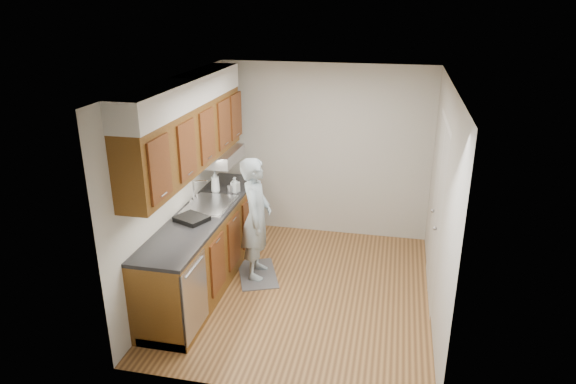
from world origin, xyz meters
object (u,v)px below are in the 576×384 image
(person, at_px, (256,210))
(soap_bottle_c, at_px, (234,182))
(steel_can, at_px, (230,189))
(dish_rack, at_px, (192,219))
(soap_bottle_b, at_px, (235,185))
(soap_bottle_a, at_px, (215,181))

(person, xyz_separation_m, soap_bottle_c, (-0.46, 0.58, 0.13))
(steel_can, xyz_separation_m, dish_rack, (-0.15, -0.93, -0.03))
(soap_bottle_b, relative_size, steel_can, 1.88)
(soap_bottle_b, relative_size, soap_bottle_c, 1.34)
(person, relative_size, dish_rack, 5.23)
(person, distance_m, steel_can, 0.59)
(person, bearing_deg, soap_bottle_c, 32.23)
(soap_bottle_a, relative_size, soap_bottle_c, 2.01)
(soap_bottle_b, bearing_deg, soap_bottle_c, 111.90)
(person, height_order, soap_bottle_b, person)
(soap_bottle_a, relative_size, soap_bottle_b, 1.50)
(soap_bottle_b, distance_m, soap_bottle_c, 0.17)
(person, xyz_separation_m, steel_can, (-0.45, 0.37, 0.10))
(person, distance_m, soap_bottle_b, 0.60)
(soap_bottle_b, bearing_deg, dish_rack, -101.82)
(steel_can, bearing_deg, person, -39.00)
(soap_bottle_b, height_order, steel_can, soap_bottle_b)
(person, height_order, soap_bottle_c, person)
(soap_bottle_c, bearing_deg, soap_bottle_b, -68.10)
(dish_rack, bearing_deg, soap_bottle_c, 106.84)
(soap_bottle_a, distance_m, soap_bottle_c, 0.30)
(soap_bottle_c, bearing_deg, soap_bottle_a, -130.03)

